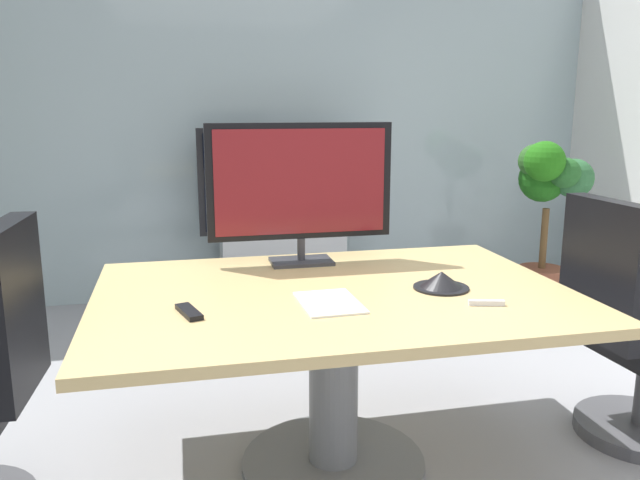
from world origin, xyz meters
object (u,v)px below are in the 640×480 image
object	(u,v)px
office_chair_right	(631,342)
remote_control	(189,312)
conference_table	(334,335)
potted_plant	(548,202)
tv_monitor	(300,185)
conference_phone	(441,281)
wall_display_unit	(282,246)

from	to	relation	value
office_chair_right	remote_control	bearing A→B (deg)	90.23
conference_table	office_chair_right	size ratio (longest dim) A/B	1.69
potted_plant	remote_control	bearing A→B (deg)	-143.76
tv_monitor	conference_phone	distance (m)	0.78
tv_monitor	remote_control	distance (m)	0.89
conference_table	remote_control	bearing A→B (deg)	-163.25
potted_plant	remote_control	xyz separation A→B (m)	(-2.57, -1.88, -0.02)
office_chair_right	tv_monitor	distance (m)	1.61
wall_display_unit	conference_phone	world-z (taller)	wall_display_unit
wall_display_unit	conference_phone	distance (m)	2.33
office_chair_right	conference_table	bearing A→B (deg)	84.18
tv_monitor	wall_display_unit	distance (m)	1.89
wall_display_unit	tv_monitor	bearing A→B (deg)	-96.49
office_chair_right	potted_plant	world-z (taller)	potted_plant
conference_phone	tv_monitor	bearing A→B (deg)	130.85
conference_table	conference_phone	distance (m)	0.48
wall_display_unit	conference_phone	xyz separation A→B (m)	(0.26, -2.29, 0.35)
office_chair_right	conference_phone	bearing A→B (deg)	87.12
remote_control	office_chair_right	bearing A→B (deg)	-13.47
conference_table	wall_display_unit	size ratio (longest dim) A/B	1.41
tv_monitor	potted_plant	xyz separation A→B (m)	(2.05, 1.25, -0.33)
conference_table	potted_plant	bearing A→B (deg)	40.49
wall_display_unit	office_chair_right	bearing A→B (deg)	-63.08
conference_table	wall_display_unit	world-z (taller)	wall_display_unit
conference_table	potted_plant	size ratio (longest dim) A/B	1.50
potted_plant	tv_monitor	bearing A→B (deg)	-148.65
conference_phone	remote_control	size ratio (longest dim) A/B	1.29
office_chair_right	remote_control	distance (m)	1.91
conference_table	remote_control	xyz separation A→B (m)	(-0.56, -0.17, 0.20)
tv_monitor	wall_display_unit	xyz separation A→B (m)	(0.20, 1.75, -0.68)
potted_plant	conference_table	bearing A→B (deg)	-139.51
remote_control	conference_phone	bearing A→B (deg)	-10.64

